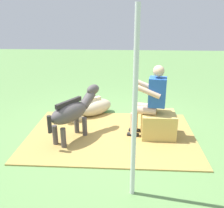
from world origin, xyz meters
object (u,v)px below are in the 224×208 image
Objects in this scene: pony_standing at (73,111)px; tent_pole_left at (135,110)px; hay_bale at (158,125)px; pony_lying at (92,108)px; person_seated at (151,98)px.

pony_standing is 0.52× the size of tent_pole_left.
tent_pole_left is at bearing 73.13° from hay_bale.
pony_standing is at bearing -54.43° from tent_pole_left.
hay_bale reaches higher than pony_lying.
pony_standing is 1.06× the size of pony_lying.
hay_bale is 1.95m from tent_pole_left.
hay_bale is 1.59m from pony_standing.
hay_bale is at bearing -173.50° from pony_standing.
person_seated is (0.16, -0.02, 0.51)m from hay_bale.
pony_standing reaches higher than pony_lying.
pony_standing is at bearing 6.50° from hay_bale.
pony_standing is (1.39, 0.20, -0.21)m from person_seated.
person_seated is 1.19× the size of pony_lying.
person_seated is 1.75m from tent_pole_left.
hay_bale is 0.54m from person_seated.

